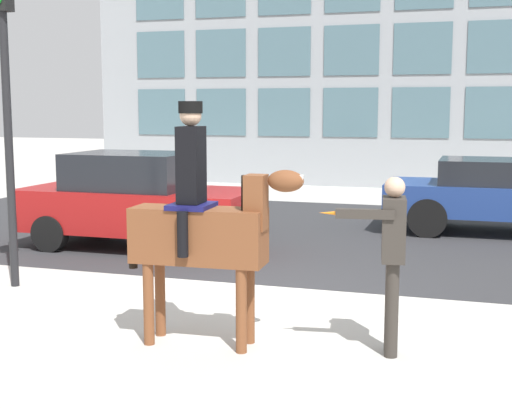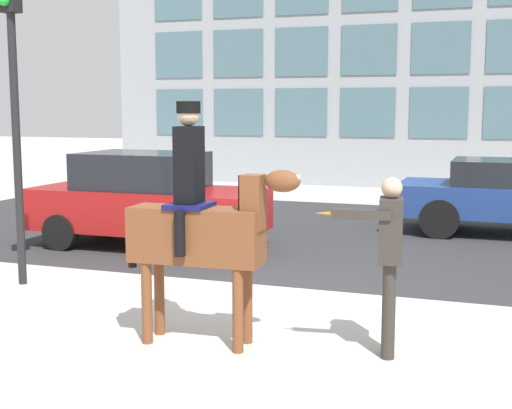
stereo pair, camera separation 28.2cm
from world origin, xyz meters
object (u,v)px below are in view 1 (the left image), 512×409
at_px(street_car_near_lane, 136,200).
at_px(street_car_far_lane, 504,194).
at_px(mounted_horse_lead, 202,226).
at_px(pedestrian_bystander, 392,251).
at_px(traffic_light, 5,70).

xyz_separation_m(street_car_near_lane, street_car_far_lane, (6.10, 3.30, -0.06)).
height_order(mounted_horse_lead, street_car_far_lane, mounted_horse_lead).
distance_m(street_car_near_lane, street_car_far_lane, 6.93).
distance_m(pedestrian_bystander, traffic_light, 5.65).
relative_size(street_car_near_lane, traffic_light, 0.92).
bearing_deg(street_car_far_lane, pedestrian_bystander, -99.50).
height_order(mounted_horse_lead, pedestrian_bystander, mounted_horse_lead).
relative_size(mounted_horse_lead, street_car_far_lane, 0.56).
relative_size(street_car_near_lane, street_car_far_lane, 0.90).
bearing_deg(street_car_near_lane, pedestrian_bystander, -40.60).
relative_size(street_car_far_lane, traffic_light, 1.02).
height_order(street_car_far_lane, traffic_light, traffic_light).
distance_m(mounted_horse_lead, pedestrian_bystander, 1.89).
bearing_deg(traffic_light, street_car_far_lane, 44.20).
xyz_separation_m(pedestrian_bystander, traffic_light, (-5.20, 1.19, 1.86)).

